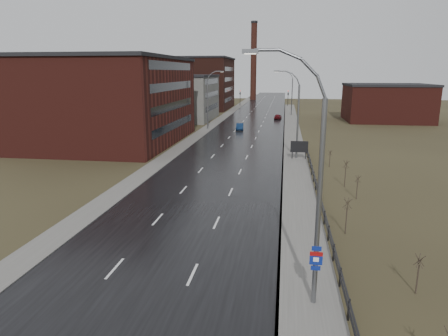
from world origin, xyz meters
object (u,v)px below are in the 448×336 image
(billboard, at_px, (299,147))
(car_far, at_px, (278,117))
(streetlight_main, at_px, (313,186))
(car_near, at_px, (240,127))

(billboard, distance_m, car_far, 45.74)
(streetlight_main, distance_m, billboard, 33.73)
(streetlight_main, xyz_separation_m, car_near, (-9.98, 59.54, -5.42))
(streetlight_main, relative_size, billboard, 4.83)
(streetlight_main, distance_m, car_far, 79.27)
(billboard, height_order, car_far, billboard)
(car_far, bearing_deg, streetlight_main, 99.05)
(car_near, height_order, car_far, car_near)
(billboard, height_order, car_near, billboard)
(billboard, bearing_deg, car_near, 112.11)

